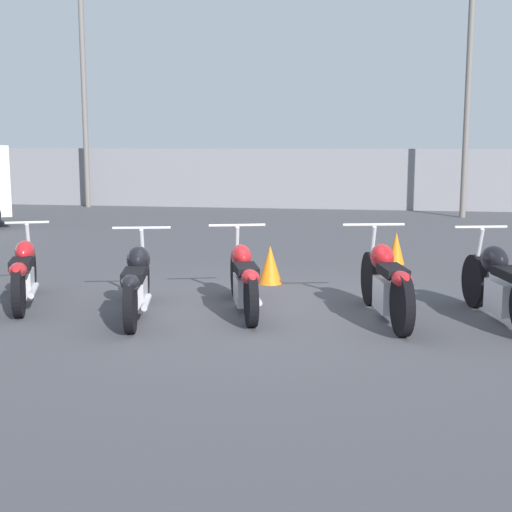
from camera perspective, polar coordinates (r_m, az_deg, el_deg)
ground_plane at (r=8.52m, az=-0.12°, el=-4.43°), size 60.00×60.00×0.00m
fence_back at (r=21.42m, az=5.89°, el=6.14°), size 40.00×0.04×1.80m
light_pole_left at (r=19.83m, az=16.70°, el=14.70°), size 0.70×0.35×6.78m
light_pole_right at (r=22.80m, az=-13.72°, el=15.75°), size 0.70×0.35×8.07m
motorcycle_slot_0 at (r=9.20m, az=-18.05°, el=-1.28°), size 0.89×1.87×0.97m
motorcycle_slot_1 at (r=8.30m, az=-9.49°, el=-2.06°), size 0.82×2.11×0.96m
motorcycle_slot_2 at (r=8.41m, az=-0.98°, el=-1.80°), size 0.91×2.04×0.97m
motorcycle_slot_3 at (r=8.14m, az=10.39°, el=-2.12°), size 0.82×2.07×1.03m
motorcycle_slot_4 at (r=8.36m, az=19.02°, el=-2.16°), size 0.76×2.02×1.01m
traffic_cone_near at (r=10.10m, az=1.14°, el=-0.70°), size 0.33×0.33×0.55m
traffic_cone_far at (r=11.96m, az=11.15°, el=0.61°), size 0.28×0.28×0.53m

